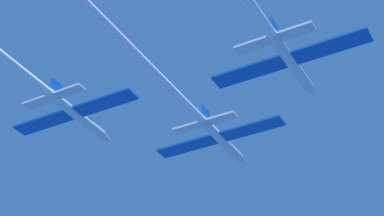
% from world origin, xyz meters
% --- Properties ---
extents(jet_lead, '(14.94, 43.71, 2.47)m').
position_xyz_m(jet_lead, '(-0.47, -12.28, 0.14)').
color(jet_lead, silver).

